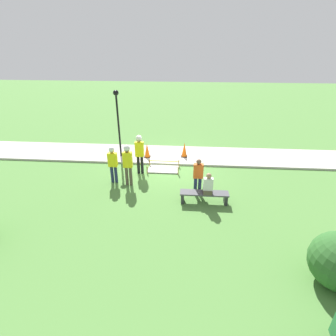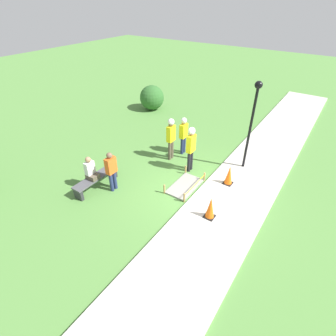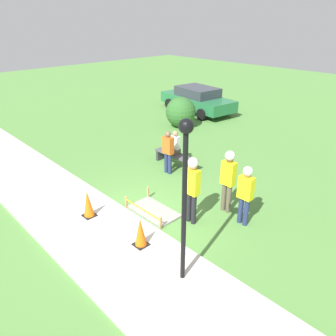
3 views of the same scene
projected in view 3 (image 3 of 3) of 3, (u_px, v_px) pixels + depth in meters
name	position (u px, v px, depth m)	size (l,w,h in m)	color
ground_plane	(136.00, 217.00, 9.38)	(60.00, 60.00, 0.00)	#51843D
sidewalk	(98.00, 234.00, 8.57)	(28.00, 2.53, 0.10)	#BCB7AD
wet_concrete_patch	(154.00, 211.00, 9.61)	(1.56, 0.91, 0.39)	gray
traffic_cone_near_patch	(88.00, 204.00, 9.11)	(0.34, 0.34, 0.79)	black
traffic_cone_far_patch	(140.00, 232.00, 7.94)	(0.34, 0.34, 0.78)	black
park_bench	(176.00, 158.00, 12.46)	(1.91, 0.44, 0.47)	#2D2D33
person_seated_on_bench	(175.00, 145.00, 12.36)	(0.36, 0.44, 0.89)	brown
worker_supervisor	(192.00, 184.00, 8.68)	(0.40, 0.28, 1.95)	black
worker_assistant	(246.00, 191.00, 8.68)	(0.40, 0.25, 1.74)	navy
worker_trainee	(228.00, 176.00, 9.21)	(0.40, 0.28, 1.91)	brown
bystander_in_orange_shirt	(168.00, 150.00, 11.65)	(0.40, 0.22, 1.60)	navy
lamppost_near	(185.00, 180.00, 6.11)	(0.28, 0.28, 3.55)	black
parked_car_green	(197.00, 99.00, 19.32)	(4.94, 2.57, 1.46)	#236B3D
shrub_rounded_mid	(181.00, 112.00, 16.69)	(1.54, 1.54, 1.54)	#2D6028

